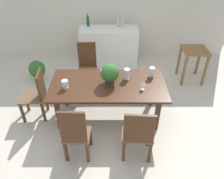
{
  "coord_description": "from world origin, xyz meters",
  "views": [
    {
      "loc": [
        0.07,
        -3.23,
        3.02
      ],
      "look_at": [
        0.08,
        0.03,
        0.6
      ],
      "focal_mm": 35.77,
      "sensor_mm": 36.0,
      "label": 1
    }
  ],
  "objects": [
    {
      "name": "chair_far_left",
      "position": [
        -0.46,
        0.98,
        0.57
      ],
      "size": [
        0.43,
        0.46,
        1.06
      ],
      "rotation": [
        0.0,
        0.0,
        0.03
      ],
      "color": "#4C2D19",
      "rests_on": "ground"
    },
    {
      "name": "chair_head_end",
      "position": [
        -1.3,
        -0.0,
        0.53
      ],
      "size": [
        0.48,
        0.43,
        0.98
      ],
      "rotation": [
        0.0,
        0.0,
        -1.5
      ],
      "color": "#4C2D19",
      "rests_on": "ground"
    },
    {
      "name": "side_table",
      "position": [
        1.92,
        1.26,
        0.58
      ],
      "size": [
        0.55,
        0.56,
        0.79
      ],
      "color": "brown",
      "rests_on": "ground"
    },
    {
      "name": "flower_centerpiece",
      "position": [
        0.03,
        0.02,
        0.96
      ],
      "size": [
        0.32,
        0.32,
        0.38
      ],
      "color": "#333338",
      "rests_on": "dining_table"
    },
    {
      "name": "back_wall",
      "position": [
        0.0,
        2.6,
        1.3
      ],
      "size": [
        6.4,
        0.1,
        2.6
      ],
      "primitive_type": "cube",
      "color": "beige",
      "rests_on": "ground"
    },
    {
      "name": "chair_near_right",
      "position": [
        0.45,
        -0.99,
        0.56
      ],
      "size": [
        0.5,
        0.43,
        1.0
      ],
      "rotation": [
        0.0,
        0.0,
        3.07
      ],
      "color": "#4C2D19",
      "rests_on": "ground"
    },
    {
      "name": "crystal_vase_left",
      "position": [
        0.8,
        0.23,
        0.86
      ],
      "size": [
        0.11,
        0.11,
        0.19
      ],
      "color": "silver",
      "rests_on": "dining_table"
    },
    {
      "name": "crystal_vase_center_near",
      "position": [
        -0.73,
        -0.13,
        0.84
      ],
      "size": [
        0.11,
        0.11,
        0.16
      ],
      "color": "silver",
      "rests_on": "dining_table"
    },
    {
      "name": "potted_plant_floor",
      "position": [
        -1.69,
        1.24,
        0.27
      ],
      "size": [
        0.37,
        0.37,
        0.5
      ],
      "color": "#9E9384",
      "rests_on": "ground"
    },
    {
      "name": "wine_bottle_dark",
      "position": [
        0.23,
        2.09,
        1.11
      ],
      "size": [
        0.06,
        0.06,
        0.3
      ],
      "color": "#B2BFB7",
      "rests_on": "kitchen_counter"
    },
    {
      "name": "wine_glass",
      "position": [
        0.59,
        -0.17,
        0.86
      ],
      "size": [
        0.08,
        0.08,
        0.15
      ],
      "color": "silver",
      "rests_on": "dining_table"
    },
    {
      "name": "kitchen_counter",
      "position": [
        -0.01,
        1.98,
        0.49
      ],
      "size": [
        1.43,
        0.54,
        0.99
      ],
      "primitive_type": "cube",
      "color": "white",
      "rests_on": "ground"
    },
    {
      "name": "ground_plane",
      "position": [
        0.0,
        0.0,
        0.0
      ],
      "size": [
        7.04,
        7.04,
        0.0
      ],
      "primitive_type": "plane",
      "color": "beige"
    },
    {
      "name": "dining_table",
      "position": [
        0.0,
        -0.01,
        0.66
      ],
      "size": [
        2.05,
        1.0,
        0.75
      ],
      "color": "#422616",
      "rests_on": "ground"
    },
    {
      "name": "wine_bottle_clear",
      "position": [
        -0.52,
        2.13,
        1.11
      ],
      "size": [
        0.07,
        0.07,
        0.31
      ],
      "color": "#194C1E",
      "rests_on": "kitchen_counter"
    },
    {
      "name": "crystal_vase_right",
      "position": [
        0.34,
        0.15,
        0.88
      ],
      "size": [
        0.11,
        0.11,
        0.21
      ],
      "color": "silver",
      "rests_on": "dining_table"
    },
    {
      "name": "wine_bottle_amber",
      "position": [
        0.33,
        2.0,
        1.12
      ],
      "size": [
        0.07,
        0.07,
        0.32
      ],
      "color": "#B2BFB7",
      "rests_on": "kitchen_counter"
    },
    {
      "name": "chair_near_left",
      "position": [
        -0.46,
        -0.99,
        0.57
      ],
      "size": [
        0.42,
        0.43,
        1.06
      ],
      "rotation": [
        0.0,
        0.0,
        3.1
      ],
      "color": "#4C2D19",
      "rests_on": "ground"
    }
  ]
}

